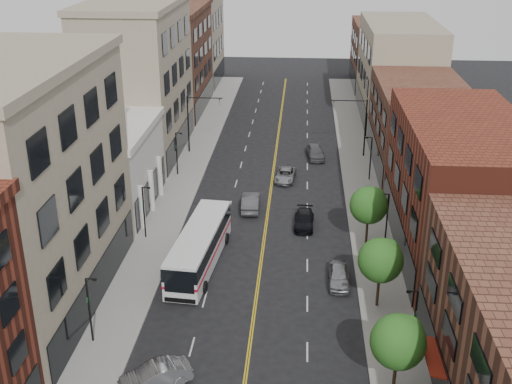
% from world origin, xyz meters
% --- Properties ---
extents(sidewalk_left, '(4.00, 110.00, 0.15)m').
position_xyz_m(sidewalk_left, '(-10.00, 35.00, 0.07)').
color(sidewalk_left, gray).
rests_on(sidewalk_left, ground).
extents(sidewalk_right, '(4.00, 110.00, 0.15)m').
position_xyz_m(sidewalk_right, '(10.00, 35.00, 0.07)').
color(sidewalk_right, gray).
rests_on(sidewalk_right, ground).
extents(bldg_l_tanoffice, '(10.00, 22.00, 18.00)m').
position_xyz_m(bldg_l_tanoffice, '(-17.00, 13.00, 9.00)').
color(bldg_l_tanoffice, gray).
rests_on(bldg_l_tanoffice, ground).
extents(bldg_l_white, '(10.00, 14.00, 8.00)m').
position_xyz_m(bldg_l_white, '(-17.00, 31.00, 4.00)').
color(bldg_l_white, silver).
rests_on(bldg_l_white, ground).
extents(bldg_l_far_a, '(10.00, 20.00, 18.00)m').
position_xyz_m(bldg_l_far_a, '(-17.00, 48.00, 9.00)').
color(bldg_l_far_a, gray).
rests_on(bldg_l_far_a, ground).
extents(bldg_l_far_b, '(10.00, 20.00, 15.00)m').
position_xyz_m(bldg_l_far_b, '(-17.00, 68.00, 7.50)').
color(bldg_l_far_b, brown).
rests_on(bldg_l_far_b, ground).
extents(bldg_l_far_c, '(10.00, 16.00, 20.00)m').
position_xyz_m(bldg_l_far_c, '(-17.00, 86.00, 10.00)').
color(bldg_l_far_c, gray).
rests_on(bldg_l_far_c, ground).
extents(bldg_r_mid, '(10.00, 22.00, 12.00)m').
position_xyz_m(bldg_r_mid, '(17.00, 24.00, 6.00)').
color(bldg_r_mid, maroon).
rests_on(bldg_r_mid, ground).
extents(bldg_r_far_a, '(10.00, 20.00, 10.00)m').
position_xyz_m(bldg_r_far_a, '(17.00, 45.00, 5.00)').
color(bldg_r_far_a, brown).
rests_on(bldg_r_far_a, ground).
extents(bldg_r_far_b, '(10.00, 22.00, 14.00)m').
position_xyz_m(bldg_r_far_b, '(17.00, 66.00, 7.00)').
color(bldg_r_far_b, gray).
rests_on(bldg_r_far_b, ground).
extents(bldg_r_far_c, '(10.00, 18.00, 11.00)m').
position_xyz_m(bldg_r_far_c, '(17.00, 86.00, 5.50)').
color(bldg_r_far_c, brown).
rests_on(bldg_r_far_c, ground).
extents(tree_r_1, '(3.40, 3.40, 5.59)m').
position_xyz_m(tree_r_1, '(9.39, 4.07, 4.13)').
color(tree_r_1, black).
rests_on(tree_r_1, sidewalk_right).
extents(tree_r_2, '(3.40, 3.40, 5.59)m').
position_xyz_m(tree_r_2, '(9.39, 14.07, 4.13)').
color(tree_r_2, black).
rests_on(tree_r_2, sidewalk_right).
extents(tree_r_3, '(3.40, 3.40, 5.59)m').
position_xyz_m(tree_r_3, '(9.39, 24.07, 4.13)').
color(tree_r_3, black).
rests_on(tree_r_3, sidewalk_right).
extents(lamp_l_1, '(0.81, 0.55, 5.05)m').
position_xyz_m(lamp_l_1, '(-10.95, 8.00, 2.97)').
color(lamp_l_1, black).
rests_on(lamp_l_1, sidewalk_left).
extents(lamp_l_2, '(0.81, 0.55, 5.05)m').
position_xyz_m(lamp_l_2, '(-10.95, 24.00, 2.97)').
color(lamp_l_2, black).
rests_on(lamp_l_2, sidewalk_left).
extents(lamp_l_3, '(0.81, 0.55, 5.05)m').
position_xyz_m(lamp_l_3, '(-10.95, 40.00, 2.97)').
color(lamp_l_3, black).
rests_on(lamp_l_3, sidewalk_left).
extents(lamp_r_1, '(0.81, 0.55, 5.05)m').
position_xyz_m(lamp_r_1, '(10.95, 8.00, 2.97)').
color(lamp_r_1, black).
rests_on(lamp_r_1, sidewalk_right).
extents(lamp_r_2, '(0.81, 0.55, 5.05)m').
position_xyz_m(lamp_r_2, '(10.95, 24.00, 2.97)').
color(lamp_r_2, black).
rests_on(lamp_r_2, sidewalk_right).
extents(lamp_r_3, '(0.81, 0.55, 5.05)m').
position_xyz_m(lamp_r_3, '(10.95, 40.00, 2.97)').
color(lamp_r_3, black).
rests_on(lamp_r_3, sidewalk_right).
extents(signal_mast_left, '(4.49, 0.18, 7.20)m').
position_xyz_m(signal_mast_left, '(-10.27, 48.00, 4.65)').
color(signal_mast_left, black).
rests_on(signal_mast_left, sidewalk_left).
extents(signal_mast_right, '(4.49, 0.18, 7.20)m').
position_xyz_m(signal_mast_right, '(10.27, 48.00, 4.65)').
color(signal_mast_right, black).
rests_on(signal_mast_right, sidewalk_right).
extents(city_bus, '(3.95, 13.04, 3.30)m').
position_xyz_m(city_bus, '(-5.17, 19.38, 1.92)').
color(city_bus, white).
rests_on(city_bus, ground).
extents(car_angle_b, '(4.78, 3.69, 1.51)m').
position_xyz_m(car_angle_b, '(-5.60, 3.85, 0.76)').
color(car_angle_b, '#A1A3A9').
rests_on(car_angle_b, ground).
extents(car_parked_far, '(1.78, 4.29, 1.45)m').
position_xyz_m(car_parked_far, '(6.55, 17.20, 0.73)').
color(car_parked_far, gray).
rests_on(car_parked_far, ground).
extents(car_lane_behind, '(1.93, 5.01, 1.63)m').
position_xyz_m(car_lane_behind, '(-1.80, 31.18, 0.81)').
color(car_lane_behind, '#47474C').
rests_on(car_lane_behind, ground).
extents(car_lane_a, '(1.99, 4.62, 1.32)m').
position_xyz_m(car_lane_a, '(3.67, 27.63, 0.66)').
color(car_lane_a, black).
rests_on(car_lane_a, ground).
extents(car_lane_b, '(2.57, 4.82, 1.29)m').
position_xyz_m(car_lane_b, '(1.50, 39.37, 0.64)').
color(car_lane_b, gray).
rests_on(car_lane_b, ground).
extents(car_lane_c, '(2.50, 5.04, 1.65)m').
position_xyz_m(car_lane_c, '(4.96, 47.01, 0.83)').
color(car_lane_c, '#515056').
rests_on(car_lane_c, ground).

